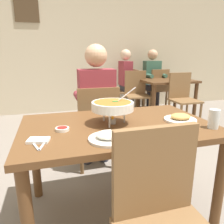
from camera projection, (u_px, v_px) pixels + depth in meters
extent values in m
plane|color=gray|center=(117.00, 209.00, 1.73)|extent=(16.00, 16.00, 0.00)
cube|color=beige|center=(69.00, 40.00, 4.41)|extent=(10.00, 0.10, 3.00)
cube|color=#4C3823|center=(26.00, 6.00, 4.00)|extent=(0.44, 0.03, 0.56)
cube|color=brown|center=(118.00, 127.00, 1.55)|extent=(1.35, 0.86, 0.04)
cylinder|color=brown|center=(28.00, 224.00, 1.14)|extent=(0.07, 0.07, 0.69)
cylinder|color=brown|center=(219.00, 185.00, 1.47)|extent=(0.07, 0.07, 0.69)
cylinder|color=brown|center=(35.00, 160.00, 1.82)|extent=(0.07, 0.07, 0.69)
cylinder|color=brown|center=(165.00, 144.00, 2.15)|extent=(0.07, 0.07, 0.69)
cube|color=brown|center=(95.00, 127.00, 2.37)|extent=(0.44, 0.44, 0.03)
cube|color=brown|center=(99.00, 110.00, 2.12)|extent=(0.42, 0.04, 0.45)
cylinder|color=brown|center=(108.00, 138.00, 2.66)|extent=(0.04, 0.04, 0.42)
cylinder|color=brown|center=(77.00, 141.00, 2.55)|extent=(0.04, 0.04, 0.42)
cylinder|color=brown|center=(117.00, 151.00, 2.30)|extent=(0.04, 0.04, 0.42)
cylinder|color=brown|center=(82.00, 155.00, 2.20)|extent=(0.04, 0.04, 0.42)
cylinder|color=#2D2D38|center=(104.00, 143.00, 2.47)|extent=(0.10, 0.10, 0.45)
cylinder|color=#2D2D38|center=(87.00, 145.00, 2.42)|extent=(0.10, 0.10, 0.45)
cube|color=#2D2D38|center=(96.00, 121.00, 2.33)|extent=(0.32, 0.32, 0.12)
cube|color=maroon|center=(97.00, 94.00, 2.18)|extent=(0.36, 0.20, 0.50)
sphere|color=tan|center=(96.00, 56.00, 2.08)|extent=(0.22, 0.22, 0.22)
cylinder|color=maroon|center=(107.00, 95.00, 2.42)|extent=(0.08, 0.28, 0.08)
cylinder|color=maroon|center=(78.00, 96.00, 2.33)|extent=(0.08, 0.28, 0.08)
cube|color=brown|center=(155.00, 171.00, 1.02)|extent=(0.42, 0.04, 0.45)
cylinder|color=silver|center=(124.00, 116.00, 1.57)|extent=(0.01, 0.01, 0.10)
cylinder|color=silver|center=(104.00, 114.00, 1.60)|extent=(0.01, 0.01, 0.10)
cylinder|color=silver|center=(109.00, 120.00, 1.46)|extent=(0.01, 0.01, 0.10)
torus|color=silver|center=(113.00, 110.00, 1.53)|extent=(0.21, 0.21, 0.01)
cylinder|color=#B2B2B7|center=(113.00, 121.00, 1.55)|extent=(0.05, 0.05, 0.04)
cone|color=orange|center=(113.00, 117.00, 1.54)|extent=(0.02, 0.02, 0.04)
cylinder|color=white|center=(113.00, 106.00, 1.52)|extent=(0.30, 0.30, 0.06)
cylinder|color=#AD6023|center=(113.00, 103.00, 1.51)|extent=(0.26, 0.26, 0.01)
ellipsoid|color=#388433|center=(115.00, 101.00, 1.52)|extent=(0.05, 0.03, 0.01)
cylinder|color=silver|center=(124.00, 97.00, 1.55)|extent=(0.18, 0.01, 0.13)
cylinder|color=white|center=(109.00, 139.00, 1.25)|extent=(0.24, 0.24, 0.01)
ellipsoid|color=white|center=(109.00, 135.00, 1.25)|extent=(0.15, 0.13, 0.04)
cylinder|color=white|center=(180.00, 120.00, 1.62)|extent=(0.24, 0.24, 0.01)
ellipsoid|color=tan|center=(180.00, 116.00, 1.61)|extent=(0.15, 0.13, 0.04)
cylinder|color=white|center=(62.00, 129.00, 1.41)|extent=(0.09, 0.09, 0.02)
cylinder|color=maroon|center=(62.00, 128.00, 1.40)|extent=(0.07, 0.07, 0.01)
cube|color=white|center=(38.00, 140.00, 1.23)|extent=(0.14, 0.11, 0.02)
cube|color=silver|center=(34.00, 145.00, 1.18)|extent=(0.06, 0.17, 0.01)
cube|color=silver|center=(44.00, 144.00, 1.19)|extent=(0.05, 0.17, 0.01)
cylinder|color=silver|center=(214.00, 119.00, 1.44)|extent=(0.07, 0.07, 0.13)
cylinder|color=#4C331E|center=(213.00, 122.00, 1.45)|extent=(0.06, 0.06, 0.08)
cube|color=#51331C|center=(167.00, 81.00, 4.21)|extent=(1.00, 0.80, 0.04)
cylinder|color=#51331C|center=(154.00, 104.00, 3.87)|extent=(0.07, 0.07, 0.69)
cylinder|color=#51331C|center=(195.00, 101.00, 4.11)|extent=(0.07, 0.07, 0.69)
cylinder|color=#51331C|center=(139.00, 97.00, 4.50)|extent=(0.07, 0.07, 0.69)
cylinder|color=#51331C|center=(176.00, 95.00, 4.74)|extent=(0.07, 0.07, 0.69)
cube|color=brown|center=(125.00, 91.00, 4.62)|extent=(0.46, 0.46, 0.03)
cube|color=brown|center=(134.00, 80.00, 4.61)|extent=(0.06, 0.42, 0.45)
cylinder|color=brown|center=(114.00, 100.00, 4.82)|extent=(0.04, 0.04, 0.42)
cylinder|color=brown|center=(119.00, 104.00, 4.46)|extent=(0.04, 0.04, 0.42)
cylinder|color=brown|center=(131.00, 99.00, 4.90)|extent=(0.04, 0.04, 0.42)
cylinder|color=brown|center=(136.00, 103.00, 4.55)|extent=(0.04, 0.04, 0.42)
cube|color=brown|center=(155.00, 90.00, 4.82)|extent=(0.47, 0.47, 0.03)
cube|color=brown|center=(160.00, 80.00, 4.57)|extent=(0.42, 0.07, 0.45)
cylinder|color=brown|center=(157.00, 98.00, 5.11)|extent=(0.04, 0.04, 0.42)
cylinder|color=brown|center=(143.00, 99.00, 4.98)|extent=(0.04, 0.04, 0.42)
cylinder|color=brown|center=(166.00, 101.00, 4.76)|extent=(0.04, 0.04, 0.42)
cylinder|color=brown|center=(151.00, 102.00, 4.64)|extent=(0.04, 0.04, 0.42)
cube|color=brown|center=(185.00, 101.00, 3.69)|extent=(0.44, 0.44, 0.03)
cube|color=brown|center=(180.00, 85.00, 3.82)|extent=(0.42, 0.04, 0.45)
cylinder|color=brown|center=(181.00, 117.00, 3.53)|extent=(0.04, 0.04, 0.42)
cylinder|color=brown|center=(200.00, 115.00, 3.63)|extent=(0.04, 0.04, 0.42)
cylinder|color=brown|center=(169.00, 111.00, 3.88)|extent=(0.04, 0.04, 0.42)
cylinder|color=brown|center=(187.00, 110.00, 3.98)|extent=(0.04, 0.04, 0.42)
cube|color=brown|center=(137.00, 96.00, 4.12)|extent=(0.50, 0.50, 0.03)
cube|color=brown|center=(135.00, 82.00, 4.24)|extent=(0.42, 0.10, 0.45)
cylinder|color=brown|center=(130.00, 110.00, 3.97)|extent=(0.04, 0.04, 0.42)
cylinder|color=brown|center=(149.00, 109.00, 4.02)|extent=(0.04, 0.04, 0.42)
cylinder|color=brown|center=(126.00, 105.00, 4.33)|extent=(0.04, 0.04, 0.42)
cylinder|color=brown|center=(144.00, 105.00, 4.38)|extent=(0.04, 0.04, 0.42)
cylinder|color=#2D2D38|center=(132.00, 101.00, 4.62)|extent=(0.10, 0.10, 0.45)
cylinder|color=#2D2D38|center=(128.00, 100.00, 4.80)|extent=(0.10, 0.10, 0.45)
cube|color=#2D2D38|center=(129.00, 88.00, 4.62)|extent=(0.32, 0.32, 0.12)
cube|color=maroon|center=(125.00, 73.00, 4.52)|extent=(0.20, 0.36, 0.50)
sphere|color=beige|center=(126.00, 55.00, 4.42)|extent=(0.22, 0.22, 0.22)
cylinder|color=maroon|center=(137.00, 76.00, 4.44)|extent=(0.28, 0.08, 0.08)
cylinder|color=maroon|center=(131.00, 75.00, 4.74)|extent=(0.28, 0.08, 0.08)
cylinder|color=#2D2D38|center=(149.00, 100.00, 4.75)|extent=(0.10, 0.10, 0.45)
cylinder|color=#2D2D38|center=(157.00, 100.00, 4.80)|extent=(0.10, 0.10, 0.45)
cube|color=#2D2D38|center=(153.00, 87.00, 4.73)|extent=(0.32, 0.32, 0.12)
cube|color=#3D6B56|center=(152.00, 72.00, 4.73)|extent=(0.36, 0.20, 0.50)
sphere|color=tan|center=(153.00, 55.00, 4.63)|extent=(0.22, 0.22, 0.22)
cylinder|color=#3D6B56|center=(149.00, 76.00, 4.51)|extent=(0.08, 0.28, 0.08)
cylinder|color=#3D6B56|center=(163.00, 75.00, 4.60)|extent=(0.08, 0.28, 0.08)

